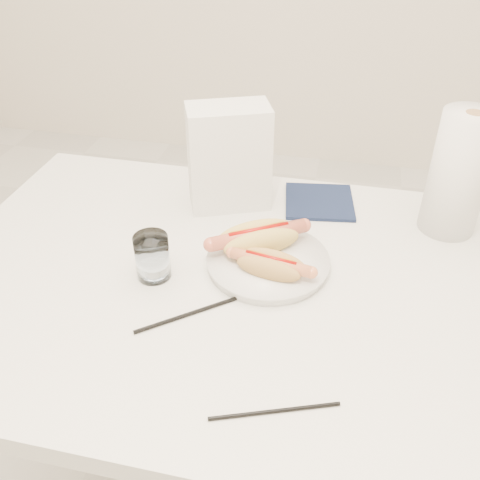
% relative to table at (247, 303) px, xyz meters
% --- Properties ---
extents(table, '(1.20, 0.80, 0.75)m').
position_rel_table_xyz_m(table, '(0.00, 0.00, 0.00)').
color(table, silver).
rests_on(table, ground).
extents(plate, '(0.28, 0.28, 0.02)m').
position_rel_table_xyz_m(plate, '(0.03, 0.04, 0.07)').
color(plate, white).
rests_on(plate, table).
extents(hotdog_left, '(0.18, 0.14, 0.05)m').
position_rel_table_xyz_m(hotdog_left, '(0.01, 0.07, 0.10)').
color(hotdog_left, '#D9B656').
rests_on(hotdog_left, plate).
extents(hotdog_right, '(0.15, 0.08, 0.04)m').
position_rel_table_xyz_m(hotdog_right, '(0.04, 0.00, 0.10)').
color(hotdog_right, tan).
rests_on(hotdog_right, plate).
extents(water_glass, '(0.06, 0.06, 0.09)m').
position_rel_table_xyz_m(water_glass, '(-0.17, -0.03, 0.10)').
color(water_glass, white).
rests_on(water_glass, table).
extents(chopstick_near, '(0.18, 0.15, 0.01)m').
position_rel_table_xyz_m(chopstick_near, '(-0.07, -0.11, 0.06)').
color(chopstick_near, black).
rests_on(chopstick_near, table).
extents(chopstick_far, '(0.18, 0.07, 0.01)m').
position_rel_table_xyz_m(chopstick_far, '(0.10, -0.28, 0.06)').
color(chopstick_far, black).
rests_on(chopstick_far, table).
extents(napkin_box, '(0.20, 0.15, 0.23)m').
position_rel_table_xyz_m(napkin_box, '(-0.10, 0.26, 0.17)').
color(napkin_box, silver).
rests_on(napkin_box, table).
extents(navy_napkin, '(0.17, 0.17, 0.01)m').
position_rel_table_xyz_m(navy_napkin, '(0.10, 0.30, 0.06)').
color(navy_napkin, '#101A34').
rests_on(navy_napkin, table).
extents(paper_towel_roll, '(0.12, 0.12, 0.26)m').
position_rel_table_xyz_m(paper_towel_roll, '(0.37, 0.26, 0.19)').
color(paper_towel_roll, silver).
rests_on(paper_towel_roll, table).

